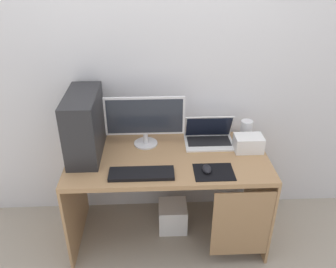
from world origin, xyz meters
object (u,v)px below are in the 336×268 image
object	(u,v)px
laptop	(209,137)
speaker	(246,130)
subwoofer	(173,216)
mouse_left	(207,169)
monitor	(145,119)
keyboard	(142,174)
projector	(248,143)
pc_tower	(84,125)

from	to	relation	value
laptop	speaker	size ratio (longest dim) A/B	2.33
subwoofer	mouse_left	bearing A→B (deg)	-51.88
monitor	laptop	bearing A→B (deg)	1.63
monitor	keyboard	size ratio (longest dim) A/B	1.36
projector	mouse_left	bearing A→B (deg)	-142.61
mouse_left	projector	bearing A→B (deg)	37.39
projector	laptop	bearing A→B (deg)	154.81
speaker	projector	xyz separation A→B (m)	(-0.02, -0.16, -0.02)
projector	mouse_left	distance (m)	0.42
pc_tower	projector	distance (m)	1.16
pc_tower	speaker	size ratio (longest dim) A/B	3.23
monitor	projector	size ratio (longest dim) A/B	2.85
monitor	speaker	xyz separation A→B (m)	(0.76, 0.05, -0.13)
monitor	projector	distance (m)	0.76
keyboard	mouse_left	distance (m)	0.43
speaker	projector	bearing A→B (deg)	-97.13
monitor	laptop	size ratio (longest dim) A/B	1.59
laptop	subwoofer	world-z (taller)	laptop
pc_tower	speaker	xyz separation A→B (m)	(1.17, 0.14, -0.15)
projector	keyboard	size ratio (longest dim) A/B	0.48
monitor	keyboard	xyz separation A→B (m)	(-0.02, -0.39, -0.20)
monitor	subwoofer	size ratio (longest dim) A/B	2.57
monitor	keyboard	bearing A→B (deg)	-93.33
pc_tower	speaker	bearing A→B (deg)	6.88
pc_tower	keyboard	xyz separation A→B (m)	(0.39, -0.29, -0.21)
pc_tower	keyboard	world-z (taller)	pc_tower
keyboard	mouse_left	size ratio (longest dim) A/B	4.38
monitor	mouse_left	xyz separation A→B (m)	(0.40, -0.37, -0.19)
pc_tower	subwoofer	xyz separation A→B (m)	(0.61, -0.01, -0.83)
speaker	projector	size ratio (longest dim) A/B	0.77
projector	mouse_left	size ratio (longest dim) A/B	2.08
pc_tower	monitor	xyz separation A→B (m)	(0.41, 0.09, -0.01)
mouse_left	subwoofer	size ratio (longest dim) A/B	0.43
speaker	subwoofer	distance (m)	0.90
keyboard	projector	bearing A→B (deg)	19.94
laptop	mouse_left	bearing A→B (deg)	-100.23
projector	subwoofer	bearing A→B (deg)	179.47
laptop	subwoofer	size ratio (longest dim) A/B	1.62
subwoofer	monitor	bearing A→B (deg)	151.75
laptop	subwoofer	xyz separation A→B (m)	(-0.27, -0.12, -0.65)
pc_tower	speaker	distance (m)	1.18
laptop	mouse_left	world-z (taller)	laptop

